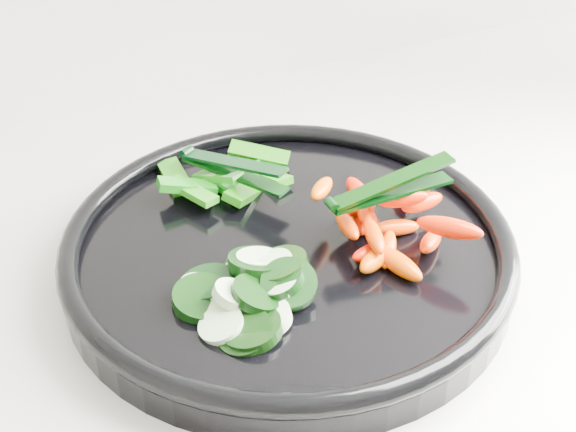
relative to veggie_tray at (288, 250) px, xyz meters
name	(u,v)px	position (x,y,z in m)	size (l,w,h in m)	color
veggie_tray	(288,250)	(0.00, 0.00, 0.00)	(0.48, 0.48, 0.04)	black
cucumber_pile	(247,290)	(-0.06, -0.05, 0.01)	(0.13, 0.12, 0.04)	black
carrot_pile	(388,219)	(0.08, -0.02, 0.02)	(0.12, 0.16, 0.05)	#F16200
pepper_pile	(222,181)	(-0.02, 0.10, 0.01)	(0.14, 0.11, 0.04)	#0E6609
tong_carrot	(388,188)	(0.08, -0.02, 0.05)	(0.11, 0.02, 0.02)	black
tong_pepper	(231,167)	(-0.01, 0.10, 0.03)	(0.07, 0.11, 0.02)	black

